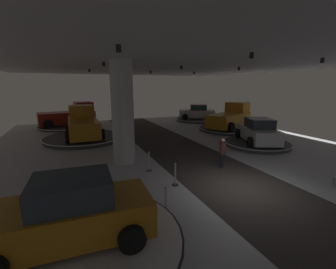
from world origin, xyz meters
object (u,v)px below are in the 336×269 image
object	(u,v)px
column_left	(123,113)
display_platform_far_left	(84,138)
display_platform_deep_left	(68,126)
display_car_near_left	(69,213)
display_car_deep_right	(197,112)
display_platform_far_right	(228,129)
pickup_truck_far_right	(231,117)
display_car_mid_right	(258,131)
visitor_walking_near	(222,151)
display_platform_mid_right	(257,143)
display_platform_near_left	(71,244)
display_platform_deep_right	(197,119)
pickup_truck_deep_left	(70,116)
pickup_truck_far_left	(83,124)

from	to	relation	value
column_left	display_platform_far_left	world-z (taller)	column_left
column_left	display_platform_deep_left	xyz separation A→B (m)	(-2.99, 13.26, -2.62)
display_car_near_left	display_platform_deep_left	distance (m)	19.78
display_car_deep_right	display_platform_far_right	xyz separation A→B (m)	(-0.28, -6.52, -0.87)
display_platform_deep_left	display_platform_far_right	bearing A→B (deg)	-28.50
display_car_near_left	display_car_deep_right	bearing A→B (deg)	52.18
column_left	display_platform_far_left	bearing A→B (deg)	105.02
pickup_truck_far_right	display_platform_far_left	distance (m)	13.41
display_car_mid_right	display_platform_far_right	size ratio (longest dim) A/B	0.80
visitor_walking_near	display_platform_deep_left	bearing A→B (deg)	114.96
display_car_mid_right	display_platform_deep_left	xyz separation A→B (m)	(-12.52, 13.35, -0.91)
display_platform_mid_right	display_car_mid_right	size ratio (longest dim) A/B	1.00
display_platform_far_left	display_platform_far_right	bearing A→B (deg)	-4.69
display_platform_far_right	display_platform_near_left	size ratio (longest dim) A/B	0.95
display_platform_near_left	pickup_truck_far_right	bearing A→B (deg)	40.10
display_platform_deep_right	pickup_truck_far_right	xyz separation A→B (m)	(0.04, -6.39, 1.06)
display_platform_mid_right	display_car_near_left	distance (m)	13.96
display_car_mid_right	pickup_truck_deep_left	bearing A→B (deg)	132.30
display_platform_mid_right	display_platform_near_left	size ratio (longest dim) A/B	0.77
display_car_mid_right	display_car_near_left	world-z (taller)	display_car_near_left
pickup_truck_far_left	pickup_truck_deep_left	distance (m)	6.47
display_car_mid_right	display_platform_mid_right	bearing A→B (deg)	66.55
pickup_truck_far_left	display_platform_deep_left	world-z (taller)	pickup_truck_far_left
display_platform_mid_right	display_car_near_left	world-z (taller)	display_car_near_left
display_car_deep_right	display_platform_far_left	world-z (taller)	display_car_deep_right
display_car_near_left	visitor_walking_near	distance (m)	8.19
pickup_truck_far_right	display_car_mid_right	bearing A→B (deg)	-109.61
display_platform_near_left	visitor_walking_near	distance (m)	8.24
display_platform_far_left	display_platform_deep_left	world-z (taller)	display_platform_far_left
display_car_deep_right	display_platform_near_left	size ratio (longest dim) A/B	0.77
display_platform_far_left	display_platform_near_left	xyz separation A→B (m)	(-1.08, -13.07, -0.01)
pickup_truck_far_right	display_platform_mid_right	bearing A→B (deg)	-109.59
display_platform_mid_right	display_platform_far_left	world-z (taller)	display_platform_far_left
display_platform_mid_right	display_platform_deep_left	xyz separation A→B (m)	(-12.53, 13.32, -0.02)
display_platform_mid_right	display_car_near_left	xyz separation A→B (m)	(-12.36, -6.43, 0.90)
display_car_mid_right	pickup_truck_far_right	bearing A→B (deg)	70.39
display_car_mid_right	display_platform_near_left	size ratio (longest dim) A/B	0.77
display_platform_deep_left	visitor_walking_near	bearing A→B (deg)	-65.04
pickup_truck_far_left	display_platform_near_left	size ratio (longest dim) A/B	0.89
display_platform_far_right	display_platform_deep_left	world-z (taller)	display_platform_far_right
column_left	display_platform_deep_right	size ratio (longest dim) A/B	1.07
column_left	display_platform_near_left	bearing A→B (deg)	-113.66
display_platform_far_right	pickup_truck_deep_left	distance (m)	16.02
display_platform_far_left	display_platform_deep_right	bearing A→B (deg)	22.33
visitor_walking_near	display_car_deep_right	bearing A→B (deg)	64.64
display_car_mid_right	visitor_walking_near	bearing A→B (deg)	-151.20
display_car_near_left	display_platform_near_left	bearing A→B (deg)	177.55
column_left	pickup_truck_deep_left	xyz separation A→B (m)	(-2.67, 13.31, -1.58)
display_platform_near_left	pickup_truck_deep_left	distance (m)	19.83
display_platform_mid_right	display_car_mid_right	xyz separation A→B (m)	(-0.01, -0.03, 0.89)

